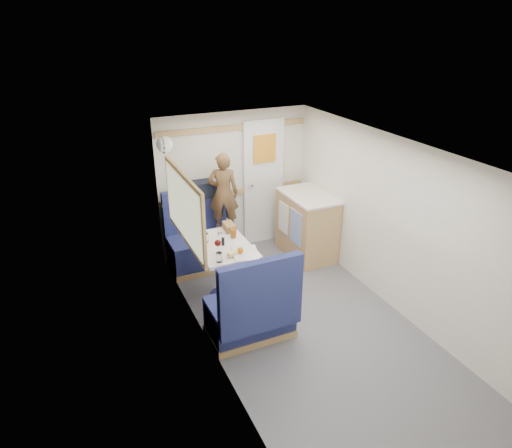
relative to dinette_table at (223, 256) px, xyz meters
name	(u,v)px	position (x,y,z in m)	size (l,w,h in m)	color
floor	(311,329)	(0.65, -1.00, -0.57)	(4.50, 4.50, 0.00)	#515156
ceiling	(322,153)	(0.65, -1.00, 1.43)	(4.50, 4.50, 0.00)	silver
wall_back	(234,182)	(0.65, 1.25, 0.43)	(2.20, 0.02, 2.00)	silver
wall_left	(213,272)	(-0.45, -1.00, 0.43)	(0.02, 4.50, 2.00)	silver
wall_right	(401,230)	(1.75, -1.00, 0.43)	(0.02, 4.50, 2.00)	silver
oak_trim_low	(235,192)	(0.65, 1.23, 0.28)	(2.15, 0.02, 0.08)	#AB804D
oak_trim_high	(233,128)	(0.65, 1.23, 1.21)	(2.15, 0.02, 0.08)	#AB804D
side_window	(184,208)	(-0.43, 0.00, 0.68)	(0.04, 1.30, 0.72)	#9CA189
rear_door	(263,180)	(1.10, 1.22, 0.41)	(0.62, 0.12, 1.86)	white
dinette_table	(223,256)	(0.00, 0.00, 0.00)	(0.62, 0.92, 0.72)	white
bench_far	(201,245)	(0.00, 0.86, -0.27)	(0.90, 0.59, 1.05)	#181F4E
bench_near	(252,314)	(0.00, -0.86, -0.27)	(0.90, 0.59, 1.05)	#181F4E
ledge	(193,200)	(0.00, 1.12, 0.31)	(0.90, 0.14, 0.04)	#AB804D
dome_light	(164,145)	(-0.39, 0.85, 1.18)	(0.20, 0.20, 0.20)	white
galley_counter	(307,225)	(1.47, 0.55, -0.10)	(0.57, 0.92, 0.92)	#AB804D
person	(223,193)	(0.34, 0.86, 0.44)	(0.41, 0.27, 1.11)	brown
duffel_bag	(197,190)	(0.06, 1.12, 0.44)	(0.46, 0.22, 0.22)	black
tray	(245,253)	(0.15, -0.33, 0.16)	(0.28, 0.36, 0.02)	white
orange_fruit	(240,250)	(0.10, -0.31, 0.21)	(0.07, 0.07, 0.07)	#D64B09
cheese_block	(232,253)	(0.00, -0.32, 0.19)	(0.11, 0.07, 0.04)	#F5EA8E
wine_glass	(218,244)	(-0.12, -0.19, 0.28)	(0.08, 0.08, 0.17)	white
tumbler_left	(219,257)	(-0.17, -0.38, 0.21)	(0.07, 0.07, 0.11)	white
tumbler_mid	(206,238)	(-0.15, 0.14, 0.21)	(0.07, 0.07, 0.11)	white
tumbler_right	(220,237)	(0.01, 0.09, 0.21)	(0.07, 0.07, 0.11)	white
beer_glass	(233,233)	(0.19, 0.12, 0.21)	(0.07, 0.07, 0.11)	brown
pepper_grinder	(223,241)	(0.00, -0.02, 0.20)	(0.04, 0.04, 0.10)	black
bread_loaf	(229,227)	(0.21, 0.33, 0.20)	(0.12, 0.22, 0.09)	olive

